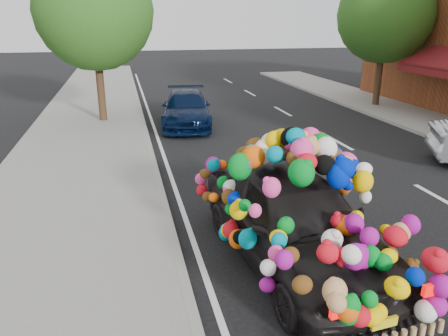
{
  "coord_description": "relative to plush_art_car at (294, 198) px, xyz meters",
  "views": [
    {
      "loc": [
        -3.03,
        -7.39,
        3.74
      ],
      "look_at": [
        -1.15,
        0.7,
        0.9
      ],
      "focal_mm": 35.0,
      "sensor_mm": 36.0,
      "label": 1
    }
  ],
  "objects": [
    {
      "name": "tree_far_b",
      "position": [
        8.56,
        11.56,
        2.78
      ],
      "size": [
        4.0,
        4.0,
        5.9
      ],
      "color": "#332114",
      "rests_on": "ground"
    },
    {
      "name": "plush_art_car",
      "position": [
        0.0,
        0.0,
        0.0
      ],
      "size": [
        2.61,
        4.86,
        2.17
      ],
      "rotation": [
        0.0,
        0.0,
        0.1
      ],
      "color": "black",
      "rests_on": "ground"
    },
    {
      "name": "kerb",
      "position": [
        -1.79,
        1.56,
        -1.05
      ],
      "size": [
        0.15,
        60.0,
        0.13
      ],
      "primitive_type": "cube",
      "color": "gray",
      "rests_on": "ground"
    },
    {
      "name": "sidewalk",
      "position": [
        -3.74,
        1.56,
        -1.05
      ],
      "size": [
        4.0,
        60.0,
        0.12
      ],
      "primitive_type": "cube",
      "color": "gray",
      "rests_on": "ground"
    },
    {
      "name": "lane_markings",
      "position": [
        4.16,
        1.56,
        -1.11
      ],
      "size": [
        6.0,
        50.0,
        0.01
      ],
      "primitive_type": null,
      "color": "silver",
      "rests_on": "ground"
    },
    {
      "name": "navy_sedan",
      "position": [
        -0.22,
        9.93,
        -0.5
      ],
      "size": [
        2.3,
        4.43,
        1.23
      ],
      "primitive_type": "imported",
      "rotation": [
        0.0,
        0.0,
        -0.14
      ],
      "color": "black",
      "rests_on": "ground"
    },
    {
      "name": "tree_near_sidewalk",
      "position": [
        -3.24,
        11.06,
        2.91
      ],
      "size": [
        4.2,
        4.2,
        6.13
      ],
      "color": "#332114",
      "rests_on": "ground"
    },
    {
      "name": "ground",
      "position": [
        0.56,
        1.56,
        -1.11
      ],
      "size": [
        100.0,
        100.0,
        0.0
      ],
      "primitive_type": "plane",
      "color": "black",
      "rests_on": "ground"
    }
  ]
}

